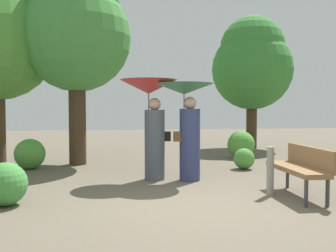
# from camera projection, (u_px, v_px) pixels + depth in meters

# --- Properties ---
(ground_plane) EXTENTS (40.00, 40.00, 0.00)m
(ground_plane) POSITION_uv_depth(u_px,v_px,m) (192.00, 204.00, 5.72)
(ground_plane) COLOR brown
(person_left) EXTENTS (1.17, 1.17, 2.05)m
(person_left) POSITION_uv_depth(u_px,v_px,m) (151.00, 109.00, 7.59)
(person_left) COLOR #474C56
(person_left) RESTS_ON ground
(person_right) EXTENTS (1.20, 1.20, 1.97)m
(person_right) POSITION_uv_depth(u_px,v_px,m) (187.00, 114.00, 7.52)
(person_right) COLOR navy
(person_right) RESTS_ON ground
(park_bench) EXTENTS (0.51, 1.51, 0.83)m
(park_bench) POSITION_uv_depth(u_px,v_px,m) (301.00, 166.00, 6.20)
(park_bench) COLOR #38383D
(park_bench) RESTS_ON ground
(tree_near_left) EXTENTS (2.81, 2.81, 5.32)m
(tree_near_left) POSITION_uv_depth(u_px,v_px,m) (76.00, 27.00, 9.60)
(tree_near_left) COLOR #42301E
(tree_near_left) RESTS_ON ground
(tree_near_right) EXTENTS (2.89, 2.89, 4.80)m
(tree_near_right) POSITION_uv_depth(u_px,v_px,m) (252.00, 63.00, 13.45)
(tree_near_right) COLOR #42301E
(tree_near_right) RESTS_ON ground
(bush_path_left) EXTENTS (0.80, 0.80, 0.80)m
(bush_path_left) POSITION_uv_depth(u_px,v_px,m) (241.00, 145.00, 10.93)
(bush_path_left) COLOR #4C9338
(bush_path_left) RESTS_ON ground
(bush_path_right) EXTENTS (0.66, 0.66, 0.66)m
(bush_path_right) POSITION_uv_depth(u_px,v_px,m) (5.00, 184.00, 5.60)
(bush_path_right) COLOR #428C3D
(bush_path_right) RESTS_ON ground
(bush_behind_bench) EXTENTS (0.51, 0.51, 0.51)m
(bush_behind_bench) POSITION_uv_depth(u_px,v_px,m) (244.00, 159.00, 8.99)
(bush_behind_bench) COLOR #4C9338
(bush_behind_bench) RESTS_ON ground
(bush_far_side) EXTENTS (0.73, 0.73, 0.73)m
(bush_far_side) POSITION_uv_depth(u_px,v_px,m) (30.00, 154.00, 9.00)
(bush_far_side) COLOR #4C9338
(bush_far_side) RESTS_ON ground
(path_marker_post) EXTENTS (0.12, 0.12, 0.83)m
(path_marker_post) POSITION_uv_depth(u_px,v_px,m) (270.00, 171.00, 6.26)
(path_marker_post) COLOR gray
(path_marker_post) RESTS_ON ground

